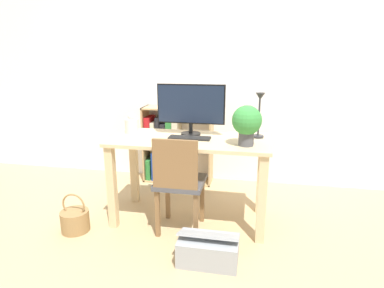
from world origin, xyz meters
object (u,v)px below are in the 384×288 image
object	(u,v)px
keyboard	(189,138)
storage_box	(208,249)
vase	(132,125)
basket	(75,220)
bookshelf	(167,144)
monitor	(191,106)
chair	(179,181)
potted_plant	(247,122)
desk_lamp	(259,111)

from	to	relation	value
keyboard	storage_box	size ratio (longest dim) A/B	0.82
vase	basket	world-z (taller)	vase
bookshelf	basket	bearing A→B (deg)	-110.11
monitor	vase	distance (m)	0.59
keyboard	vase	distance (m)	0.59
chair	storage_box	size ratio (longest dim) A/B	1.93
vase	bookshelf	size ratio (longest dim) A/B	0.21
bookshelf	chair	bearing A→B (deg)	-70.07
keyboard	storage_box	world-z (taller)	keyboard
basket	monitor	bearing A→B (deg)	30.60
basket	storage_box	xyz separation A→B (m)	(1.20, -0.21, 0.00)
vase	chair	size ratio (longest dim) A/B	0.22
potted_plant	bookshelf	xyz separation A→B (m)	(-0.95, 1.04, -0.52)
keyboard	basket	distance (m)	1.22
keyboard	chair	bearing A→B (deg)	-99.72
desk_lamp	chair	distance (m)	0.90
potted_plant	desk_lamp	bearing A→B (deg)	67.08
vase	desk_lamp	world-z (taller)	desk_lamp
storage_box	vase	bearing A→B (deg)	139.38
desk_lamp	monitor	bearing A→B (deg)	175.13
chair	bookshelf	bearing A→B (deg)	101.12
monitor	bookshelf	size ratio (longest dim) A/B	0.69
keyboard	storage_box	xyz separation A→B (m)	(0.26, -0.60, -0.68)
keyboard	bookshelf	xyz separation A→B (m)	(-0.46, 0.92, -0.33)
keyboard	vase	bearing A→B (deg)	168.93
desk_lamp	potted_plant	size ratio (longest dim) A/B	1.25
monitor	keyboard	world-z (taller)	monitor
potted_plant	basket	size ratio (longest dim) A/B	0.94
bookshelf	desk_lamp	bearing A→B (deg)	-37.82
chair	desk_lamp	bearing A→B (deg)	19.54
chair	storage_box	distance (m)	0.60
chair	storage_box	bearing A→B (deg)	-59.13
monitor	bookshelf	xyz separation A→B (m)	(-0.44, 0.76, -0.59)
keyboard	bookshelf	bearing A→B (deg)	116.61
desk_lamp	chair	xyz separation A→B (m)	(-0.63, -0.34, -0.55)
monitor	chair	bearing A→B (deg)	-93.48
desk_lamp	chair	world-z (taller)	desk_lamp
desk_lamp	storage_box	size ratio (longest dim) A/B	0.91
desk_lamp	basket	xyz separation A→B (m)	(-1.53, -0.49, -0.92)
monitor	basket	distance (m)	1.42
storage_box	desk_lamp	bearing A→B (deg)	65.30
chair	keyboard	bearing A→B (deg)	71.47
keyboard	desk_lamp	world-z (taller)	desk_lamp
desk_lamp	potted_plant	xyz separation A→B (m)	(-0.10, -0.23, -0.06)
chair	bookshelf	size ratio (longest dim) A/B	0.95
monitor	vase	xyz separation A→B (m)	(-0.55, -0.04, -0.19)
keyboard	potted_plant	bearing A→B (deg)	-14.42
bookshelf	keyboard	bearing A→B (deg)	-63.39
keyboard	basket	bearing A→B (deg)	-157.41
potted_plant	storage_box	world-z (taller)	potted_plant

